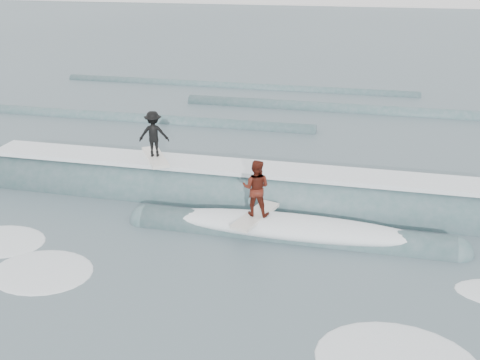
# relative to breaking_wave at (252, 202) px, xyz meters

# --- Properties ---
(ground) EXTENTS (160.00, 160.00, 0.00)m
(ground) POSITION_rel_breaking_wave_xyz_m (-0.24, -5.91, -0.04)
(ground) COLOR #3E525B
(ground) RESTS_ON ground
(breaking_wave) EXTENTS (21.84, 3.90, 2.24)m
(breaking_wave) POSITION_rel_breaking_wave_xyz_m (0.00, 0.00, 0.00)
(breaking_wave) COLOR #345658
(breaking_wave) RESTS_ON ground
(surfer_black) EXTENTS (1.54, 1.98, 1.64)m
(surfer_black) POSITION_rel_breaking_wave_xyz_m (-3.40, 0.29, 1.92)
(surfer_black) COLOR silver
(surfer_black) RESTS_ON ground
(surfer_red) EXTENTS (1.13, 2.07, 1.77)m
(surfer_red) POSITION_rel_breaking_wave_xyz_m (0.50, -1.91, 1.28)
(surfer_red) COLOR silver
(surfer_red) RESTS_ON ground
(whitewater) EXTENTS (16.52, 7.63, 0.10)m
(whitewater) POSITION_rel_breaking_wave_xyz_m (1.58, -6.43, -0.04)
(whitewater) COLOR white
(whitewater) RESTS_ON ground
(far_swells) EXTENTS (36.67, 8.65, 0.80)m
(far_swells) POSITION_rel_breaking_wave_xyz_m (-2.09, 11.74, -0.04)
(far_swells) COLOR #345658
(far_swells) RESTS_ON ground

